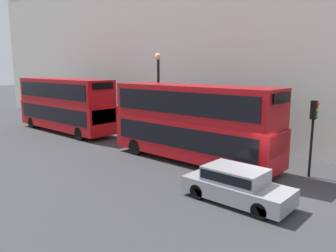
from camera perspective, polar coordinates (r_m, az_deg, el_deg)
ground_plane at (r=15.10m, az=17.76°, el=-11.22°), size 200.00×200.00×0.00m
building_facade at (r=20.90m, az=27.25°, el=16.24°), size 1.10×80.00×15.37m
bus_leading at (r=18.61m, az=4.28°, el=0.99°), size 2.59×10.32×4.41m
bus_second_in_queue at (r=28.83m, az=-17.56°, el=3.85°), size 2.59×10.76×4.46m
car_dark_sedan at (r=13.64m, az=11.80°, el=-9.87°), size 1.81×4.34×1.43m
traffic_light at (r=17.33m, az=23.98°, el=0.55°), size 0.30×0.36×3.82m
street_lamp at (r=22.44m, az=-1.69°, el=6.43°), size 0.44×0.44×6.34m
pedestrian at (r=20.47m, az=12.50°, el=-3.00°), size 0.36×0.36×1.75m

